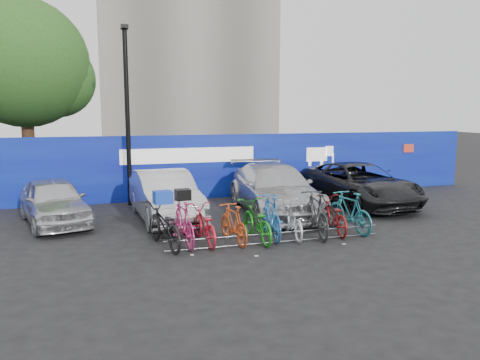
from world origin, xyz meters
name	(u,v)px	position (x,y,z in m)	size (l,w,h in m)	color
ground	(268,238)	(0.00, 0.00, 0.00)	(100.00, 100.00, 0.00)	black
hoarding	(215,166)	(0.01, 6.00, 1.20)	(22.00, 0.18, 2.40)	#0A0F93
tree	(30,67)	(-6.77, 10.06, 5.07)	(5.40, 5.20, 7.80)	#382314
lamppost	(127,111)	(-3.20, 5.40, 3.27)	(0.25, 0.50, 6.11)	black
bike_rack	(277,238)	(0.00, -0.60, 0.16)	(5.60, 0.03, 0.30)	#595B60
car_0	(54,201)	(-5.50, 3.24, 0.67)	(1.59, 3.95, 1.35)	#BABBBF
car_1	(165,196)	(-2.32, 2.82, 0.74)	(1.56, 4.48, 1.48)	#B3B3B8
car_2	(275,189)	(1.23, 2.84, 0.78)	(2.17, 5.35, 1.55)	#B7B9BD
car_3	(359,184)	(4.53, 3.21, 0.73)	(2.43, 5.26, 1.46)	black
bike_0	(164,225)	(-2.74, -0.09, 0.54)	(0.72, 2.06, 1.08)	black
bike_1	(183,223)	(-2.25, -0.03, 0.57)	(0.53, 1.89, 1.13)	#C12D6C
bike_2	(204,225)	(-1.73, -0.04, 0.48)	(0.64, 1.82, 0.96)	#B5192A
bike_3	(233,224)	(-1.01, -0.20, 0.50)	(0.47, 1.66, 0.99)	#D24D18
bike_4	(256,221)	(-0.40, -0.20, 0.51)	(0.67, 1.93, 1.01)	#177A17
bike_5	(271,216)	(0.06, -0.04, 0.57)	(0.54, 1.90, 1.14)	#2363AA
bike_6	(292,220)	(0.61, -0.10, 0.47)	(0.62, 1.77, 0.93)	#B8BCC0
bike_7	(316,214)	(1.24, -0.22, 0.60)	(0.57, 2.00, 1.20)	#252628
bike_8	(333,215)	(1.84, -0.04, 0.49)	(0.65, 1.85, 0.97)	maroon
bike_9	(349,212)	(2.32, -0.06, 0.56)	(0.53, 1.87, 1.13)	#1B6874
cargo_crate	(163,197)	(-2.74, -0.09, 1.24)	(0.43, 0.33, 0.31)	#163CBE
cargo_topcase	(183,195)	(-2.25, -0.03, 1.27)	(0.36, 0.32, 0.26)	black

